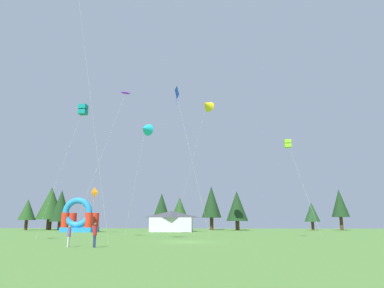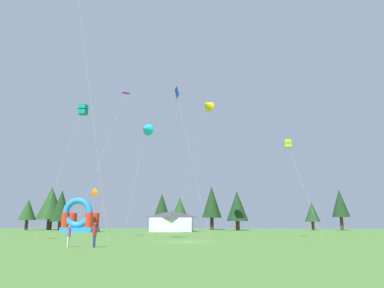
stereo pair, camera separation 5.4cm
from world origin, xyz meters
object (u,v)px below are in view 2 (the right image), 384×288
object	(u,v)px
kite_blue_diamond	(176,94)
kite_teal_box	(83,110)
kite_yellow_delta	(207,105)
festival_tent	(172,221)
kite_orange_diamond	(94,193)
kite_lime_box	(288,144)
kite_purple_parafoil	(126,93)
inflatable_red_slide	(79,220)
kite_cyan_delta	(145,129)
person_midfield	(95,233)
person_far_side	(69,234)

from	to	relation	value
kite_blue_diamond	kite_teal_box	bearing A→B (deg)	174.62
kite_yellow_delta	festival_tent	world-z (taller)	kite_yellow_delta
kite_yellow_delta	kite_orange_diamond	bearing A→B (deg)	176.68
kite_orange_diamond	kite_lime_box	bearing A→B (deg)	-33.42
kite_purple_parafoil	inflatable_red_slide	world-z (taller)	kite_purple_parafoil
kite_lime_box	kite_blue_diamond	bearing A→B (deg)	-165.32
kite_cyan_delta	inflatable_red_slide	xyz separation A→B (m)	(-14.19, 13.31, -12.90)
festival_tent	kite_orange_diamond	bearing A→B (deg)	-156.02
kite_blue_diamond	person_midfield	xyz separation A→B (m)	(-4.81, -10.10, -14.66)
kite_lime_box	inflatable_red_slide	xyz separation A→B (m)	(-32.62, 22.01, -8.51)
kite_yellow_delta	festival_tent	bearing A→B (deg)	134.75
kite_teal_box	inflatable_red_slide	xyz separation A→B (m)	(-9.10, 24.30, -12.37)
inflatable_red_slide	festival_tent	xyz separation A→B (m)	(16.16, 3.06, -0.24)
kite_lime_box	kite_yellow_delta	xyz separation A→B (m)	(-9.66, 18.21, 11.10)
kite_yellow_delta	festival_tent	distance (m)	22.07
person_far_side	inflatable_red_slide	distance (m)	37.62
kite_teal_box	kite_blue_diamond	bearing A→B (deg)	-5.38
kite_purple_parafoil	kite_teal_box	world-z (taller)	kite_purple_parafoil
festival_tent	inflatable_red_slide	bearing A→B (deg)	-169.29
person_midfield	person_far_side	distance (m)	2.07
kite_orange_diamond	person_far_side	distance (m)	34.49
kite_lime_box	kite_yellow_delta	world-z (taller)	kite_yellow_delta
kite_orange_diamond	kite_yellow_delta	xyz separation A→B (m)	(19.66, -1.14, 15.09)
kite_orange_diamond	person_midfield	world-z (taller)	kite_orange_diamond
kite_cyan_delta	person_far_side	size ratio (longest dim) A/B	9.99
kite_cyan_delta	festival_tent	distance (m)	21.08
kite_purple_parafoil	kite_cyan_delta	world-z (taller)	kite_purple_parafoil
kite_blue_diamond	kite_cyan_delta	size ratio (longest dim) A/B	1.03
kite_blue_diamond	kite_lime_box	size ratio (longest dim) A/B	1.48
kite_purple_parafoil	kite_cyan_delta	bearing A→B (deg)	-59.12
kite_cyan_delta	kite_orange_diamond	bearing A→B (deg)	135.65
kite_lime_box	kite_purple_parafoil	bearing A→B (deg)	142.76
kite_orange_diamond	kite_purple_parafoil	distance (m)	18.45
kite_lime_box	person_far_side	bearing A→B (deg)	-145.85
kite_yellow_delta	person_far_side	world-z (taller)	kite_yellow_delta
kite_yellow_delta	festival_tent	size ratio (longest dim) A/B	3.02
inflatable_red_slide	person_far_side	bearing A→B (deg)	-69.59
kite_blue_diamond	kite_lime_box	distance (m)	14.03
person_midfield	person_far_side	bearing A→B (deg)	-138.78
kite_cyan_delta	kite_teal_box	bearing A→B (deg)	-114.84
inflatable_red_slide	kite_orange_diamond	bearing A→B (deg)	-38.92
person_far_side	kite_lime_box	bearing A→B (deg)	124.10
kite_teal_box	person_far_side	world-z (taller)	kite_teal_box
kite_blue_diamond	kite_cyan_delta	world-z (taller)	kite_blue_diamond
kite_purple_parafoil	inflatable_red_slide	bearing A→B (deg)	156.83
kite_purple_parafoil	kite_lime_box	bearing A→B (deg)	-37.24
kite_lime_box	inflatable_red_slide	size ratio (longest dim) A/B	1.85
kite_teal_box	person_far_side	distance (m)	17.85
kite_lime_box	kite_cyan_delta	size ratio (longest dim) A/B	0.70
kite_lime_box	kite_cyan_delta	distance (m)	20.85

